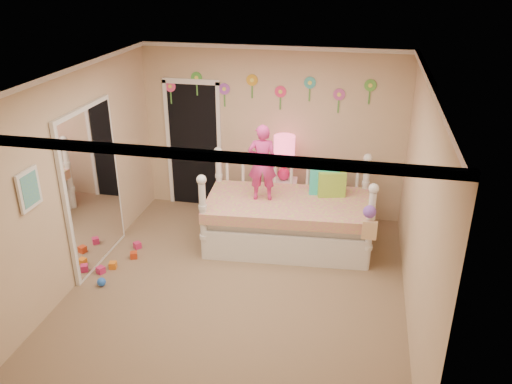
% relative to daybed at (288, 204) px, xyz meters
% --- Properties ---
extents(floor, '(4.00, 4.50, 0.01)m').
position_rel_daybed_xyz_m(floor, '(-0.42, -1.23, -0.62)').
color(floor, '#7F684C').
rests_on(floor, ground).
extents(ceiling, '(4.00, 4.50, 0.01)m').
position_rel_daybed_xyz_m(ceiling, '(-0.42, -1.23, 1.98)').
color(ceiling, white).
rests_on(ceiling, floor).
extents(back_wall, '(4.00, 0.01, 2.60)m').
position_rel_daybed_xyz_m(back_wall, '(-0.42, 1.02, 0.68)').
color(back_wall, tan).
rests_on(back_wall, floor).
extents(left_wall, '(0.01, 4.50, 2.60)m').
position_rel_daybed_xyz_m(left_wall, '(-2.42, -1.23, 0.68)').
color(left_wall, tan).
rests_on(left_wall, floor).
extents(right_wall, '(0.01, 4.50, 2.60)m').
position_rel_daybed_xyz_m(right_wall, '(1.58, -1.23, 0.68)').
color(right_wall, tan).
rests_on(right_wall, floor).
extents(crown_molding, '(4.00, 4.50, 0.06)m').
position_rel_daybed_xyz_m(crown_molding, '(-0.42, -1.23, 1.95)').
color(crown_molding, white).
rests_on(crown_molding, ceiling).
extents(daybed, '(2.36, 1.39, 1.24)m').
position_rel_daybed_xyz_m(daybed, '(0.00, 0.00, 0.00)').
color(daybed, white).
rests_on(daybed, floor).
extents(pillow_turquoise, '(0.42, 0.19, 0.41)m').
position_rel_daybed_xyz_m(pillow_turquoise, '(0.46, 0.31, 0.27)').
color(pillow_turquoise, '#29CEBF').
rests_on(pillow_turquoise, daybed).
extents(pillow_lime, '(0.40, 0.23, 0.36)m').
position_rel_daybed_xyz_m(pillow_lime, '(0.57, 0.24, 0.25)').
color(pillow_lime, '#97CD3E').
rests_on(pillow_lime, daybed).
extents(child, '(0.42, 0.31, 1.06)m').
position_rel_daybed_xyz_m(child, '(-0.36, -0.04, 0.60)').
color(child, '#DF328E').
rests_on(child, daybed).
extents(nightstand, '(0.42, 0.33, 0.67)m').
position_rel_daybed_xyz_m(nightstand, '(-0.18, 0.72, -0.28)').
color(nightstand, white).
rests_on(nightstand, floor).
extents(table_lamp, '(0.31, 0.31, 0.69)m').
position_rel_daybed_xyz_m(table_lamp, '(-0.18, 0.72, 0.51)').
color(table_lamp, '#E61E65').
rests_on(table_lamp, nightstand).
extents(closet_doorway, '(0.90, 0.04, 2.07)m').
position_rel_daybed_xyz_m(closet_doorway, '(-1.67, 1.01, 0.42)').
color(closet_doorway, black).
rests_on(closet_doorway, back_wall).
extents(flower_decals, '(3.40, 0.02, 0.50)m').
position_rel_daybed_xyz_m(flower_decals, '(-0.51, 1.01, 1.32)').
color(flower_decals, '#B2668C').
rests_on(flower_decals, back_wall).
extents(mirror_closet, '(0.07, 1.30, 2.10)m').
position_rel_daybed_xyz_m(mirror_closet, '(-2.38, -0.93, 0.43)').
color(mirror_closet, white).
rests_on(mirror_closet, left_wall).
extents(wall_picture, '(0.05, 0.34, 0.42)m').
position_rel_daybed_xyz_m(wall_picture, '(-2.39, -2.13, 0.93)').
color(wall_picture, white).
rests_on(wall_picture, left_wall).
extents(hanging_bag, '(0.20, 0.16, 0.36)m').
position_rel_daybed_xyz_m(hanging_bag, '(1.08, -0.62, 0.13)').
color(hanging_bag, beige).
rests_on(hanging_bag, daybed).
extents(toy_scatter, '(0.89, 1.35, 0.11)m').
position_rel_daybed_xyz_m(toy_scatter, '(-2.17, -1.03, -0.56)').
color(toy_scatter, '#996666').
rests_on(toy_scatter, floor).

